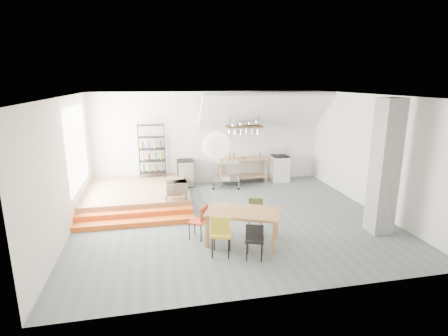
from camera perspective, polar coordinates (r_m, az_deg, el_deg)
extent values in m
plane|color=slate|center=(9.38, 1.28, -8.21)|extent=(8.00, 8.00, 0.00)
cube|color=silver|center=(12.27, -2.37, 4.90)|extent=(8.00, 0.04, 3.20)
cube|color=silver|center=(8.91, -24.59, 0.08)|extent=(0.04, 7.00, 3.20)
cube|color=silver|center=(10.53, 23.07, 2.23)|extent=(0.04, 7.00, 3.20)
cube|color=white|center=(8.69, 1.40, 11.71)|extent=(8.00, 7.00, 0.02)
cube|color=white|center=(12.00, 6.68, 9.18)|extent=(4.40, 1.44, 1.32)
cube|color=white|center=(10.31, -22.84, 3.15)|extent=(0.02, 2.50, 2.20)
cube|color=#916848|center=(10.99, -13.97, -4.13)|extent=(3.00, 3.00, 0.40)
cube|color=#E05B1A|center=(9.21, -14.31, -8.67)|extent=(3.00, 0.35, 0.13)
cube|color=#E05B1A|center=(9.51, -14.25, -7.49)|extent=(3.00, 0.35, 0.27)
cube|color=gray|center=(8.94, 24.75, 0.11)|extent=(0.50, 0.50, 3.20)
cube|color=#916848|center=(12.30, 3.00, 1.50)|extent=(1.80, 0.60, 0.06)
cube|color=#916848|center=(12.45, 2.96, -1.33)|extent=(1.70, 0.55, 0.04)
cube|color=#916848|center=(12.83, 6.27, -0.10)|extent=(0.06, 0.06, 0.86)
cube|color=#916848|center=(12.44, -0.94, -0.47)|extent=(0.06, 0.06, 0.86)
cube|color=#916848|center=(12.43, 6.89, -0.58)|extent=(0.06, 0.06, 0.86)
cube|color=#916848|center=(12.02, -0.55, -0.99)|extent=(0.06, 0.06, 0.86)
cube|color=white|center=(12.82, 9.04, -0.12)|extent=(0.60, 0.60, 0.90)
cube|color=black|center=(12.71, 9.12, 1.94)|extent=(0.58, 0.58, 0.03)
cube|color=white|center=(12.94, 8.71, 2.76)|extent=(0.60, 0.05, 0.25)
cylinder|color=black|center=(12.88, 9.49, 2.20)|extent=(0.18, 0.18, 0.02)
cylinder|color=black|center=(12.79, 8.32, 2.15)|extent=(0.18, 0.18, 0.02)
cylinder|color=black|center=(12.63, 9.94, 1.94)|extent=(0.18, 0.18, 0.02)
cylinder|color=black|center=(12.53, 8.75, 1.89)|extent=(0.18, 0.18, 0.02)
cube|color=#392716|center=(11.91, 3.32, 6.79)|extent=(1.20, 0.50, 0.05)
cylinder|color=black|center=(11.73, 0.96, 9.53)|extent=(0.02, 0.02, 1.15)
cylinder|color=black|center=(11.98, 5.70, 9.56)|extent=(0.02, 0.02, 1.15)
cylinder|color=silver|center=(11.76, 1.00, 6.03)|extent=(0.16, 0.16, 0.12)
cylinder|color=silver|center=(11.80, 1.95, 5.96)|extent=(0.20, 0.20, 0.16)
cylinder|color=silver|center=(11.86, 2.90, 5.89)|extent=(0.16, 0.16, 0.20)
cylinder|color=silver|center=(11.90, 3.84, 6.10)|extent=(0.20, 0.20, 0.12)
cylinder|color=silver|center=(11.96, 4.76, 6.03)|extent=(0.16, 0.16, 0.16)
cylinder|color=silver|center=(12.02, 5.68, 5.95)|extent=(0.20, 0.20, 0.20)
cylinder|color=black|center=(12.05, -9.70, 3.09)|extent=(0.02, 0.02, 1.80)
cylinder|color=black|center=(12.06, -13.69, 2.89)|extent=(0.02, 0.02, 1.80)
cylinder|color=black|center=(11.70, -9.63, 2.76)|extent=(0.02, 0.02, 1.80)
cylinder|color=black|center=(11.70, -13.74, 2.56)|extent=(0.02, 0.02, 1.80)
cube|color=black|center=(12.04, -11.51, -0.67)|extent=(0.88, 0.38, 0.02)
cube|color=black|center=(11.94, -11.61, 1.19)|extent=(0.88, 0.38, 0.02)
cube|color=black|center=(11.86, -11.70, 3.07)|extent=(0.88, 0.38, 0.02)
cube|color=black|center=(11.79, -11.80, 4.98)|extent=(0.88, 0.38, 0.02)
cube|color=black|center=(11.74, -11.90, 6.90)|extent=(0.88, 0.38, 0.03)
cylinder|color=#307839|center=(12.00, -11.54, -0.02)|extent=(0.07, 0.07, 0.24)
cylinder|color=olive|center=(11.91, -11.64, 1.84)|extent=(0.07, 0.07, 0.24)
cylinder|color=brown|center=(11.84, -11.73, 3.73)|extent=(0.07, 0.07, 0.24)
cube|color=#916848|center=(9.70, -7.81, -4.12)|extent=(0.60, 0.40, 0.03)
cylinder|color=black|center=(9.91, -6.31, -4.18)|extent=(0.02, 0.02, 0.13)
cylinder|color=black|center=(9.88, -9.44, -4.35)|extent=(0.02, 0.02, 0.13)
cylinder|color=black|center=(9.59, -6.11, -4.81)|extent=(0.02, 0.02, 0.13)
cylinder|color=black|center=(9.55, -9.34, -4.99)|extent=(0.02, 0.02, 0.13)
sphere|color=white|center=(7.51, -1.25, 3.64)|extent=(0.60, 0.60, 0.60)
cube|color=#945E36|center=(7.80, 3.14, -7.20)|extent=(1.83, 1.48, 0.06)
cube|color=#945E36|center=(8.22, 8.57, -9.05)|extent=(0.09, 0.09, 0.70)
cube|color=#945E36|center=(8.42, -1.39, -8.32)|extent=(0.09, 0.09, 0.70)
cube|color=#945E36|center=(7.53, 8.17, -11.30)|extent=(0.09, 0.09, 0.70)
cube|color=#945E36|center=(7.74, -2.74, -10.43)|extent=(0.09, 0.09, 0.70)
cube|color=gold|center=(7.37, -0.46, -10.71)|extent=(0.52, 0.52, 0.04)
cube|color=gold|center=(7.09, -0.62, -9.43)|extent=(0.39, 0.16, 0.37)
cylinder|color=black|center=(7.35, -1.92, -12.90)|extent=(0.03, 0.03, 0.46)
cylinder|color=black|center=(7.31, 0.74, -13.02)|extent=(0.03, 0.03, 0.46)
cylinder|color=black|center=(7.64, -1.60, -11.77)|extent=(0.03, 0.03, 0.46)
cylinder|color=black|center=(7.61, 0.95, -11.87)|extent=(0.03, 0.03, 0.46)
cube|color=black|center=(7.29, 5.05, -11.53)|extent=(0.48, 0.48, 0.04)
cube|color=black|center=(7.04, 5.01, -10.41)|extent=(0.34, 0.16, 0.33)
cylinder|color=black|center=(7.26, 3.73, -13.50)|extent=(0.03, 0.03, 0.41)
cylinder|color=black|center=(7.24, 6.15, -13.61)|extent=(0.03, 0.03, 0.41)
cylinder|color=black|center=(7.52, 3.93, -12.45)|extent=(0.03, 0.03, 0.41)
cylinder|color=black|center=(7.51, 6.25, -12.56)|extent=(0.03, 0.03, 0.41)
cube|color=brown|center=(8.49, 5.16, -7.74)|extent=(0.46, 0.46, 0.04)
cube|color=brown|center=(8.56, 5.22, -5.91)|extent=(0.34, 0.14, 0.32)
cylinder|color=black|center=(8.71, 6.12, -8.69)|extent=(0.03, 0.03, 0.40)
cylinder|color=black|center=(8.71, 4.18, -8.64)|extent=(0.03, 0.03, 0.40)
cylinder|color=black|center=(8.44, 6.12, -9.46)|extent=(0.03, 0.03, 0.40)
cylinder|color=black|center=(8.44, 4.11, -9.41)|extent=(0.03, 0.03, 0.40)
cube|color=red|center=(8.14, -4.33, -8.71)|extent=(0.51, 0.51, 0.04)
cube|color=red|center=(7.99, -3.27, -7.36)|extent=(0.22, 0.32, 0.32)
cylinder|color=black|center=(8.04, -3.77, -10.63)|extent=(0.03, 0.03, 0.40)
cylinder|color=black|center=(8.29, -2.93, -9.84)|extent=(0.03, 0.03, 0.40)
cylinder|color=black|center=(8.16, -5.69, -10.30)|extent=(0.03, 0.03, 0.40)
cylinder|color=black|center=(8.40, -4.80, -9.53)|extent=(0.03, 0.03, 0.40)
cube|color=silver|center=(11.71, 0.31, 0.91)|extent=(0.99, 0.68, 0.04)
cube|color=silver|center=(11.86, 0.31, -1.84)|extent=(0.99, 0.68, 0.03)
cylinder|color=silver|center=(12.05, 2.31, -0.85)|extent=(0.03, 0.03, 0.87)
sphere|color=black|center=(12.16, 2.29, -2.73)|extent=(0.08, 0.08, 0.08)
cylinder|color=silver|center=(12.04, -1.71, -0.86)|extent=(0.03, 0.03, 0.87)
sphere|color=black|center=(12.15, -1.70, -2.74)|extent=(0.08, 0.08, 0.08)
cylinder|color=silver|center=(11.62, 2.40, -1.42)|extent=(0.03, 0.03, 0.87)
sphere|color=black|center=(11.74, 2.38, -3.36)|extent=(0.08, 0.08, 0.08)
cylinder|color=silver|center=(11.61, -1.77, -1.42)|extent=(0.03, 0.03, 0.87)
sphere|color=black|center=(11.73, -1.76, -3.37)|extent=(0.08, 0.08, 0.08)
cube|color=black|center=(12.11, -6.28, -0.82)|extent=(0.54, 0.54, 0.92)
imported|color=beige|center=(9.65, -7.85, -3.13)|extent=(0.61, 0.45, 0.32)
imported|color=silver|center=(12.24, 3.14, 1.70)|extent=(0.26, 0.26, 0.05)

